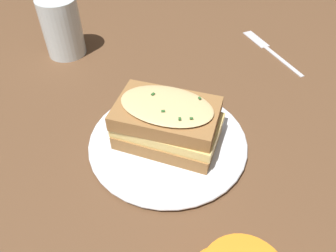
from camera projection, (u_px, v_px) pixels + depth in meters
ground_plane at (178, 140)px, 0.52m from camera, size 2.40×2.40×0.00m
dinner_plate at (168, 142)px, 0.51m from camera, size 0.25×0.25×0.01m
sandwich at (167, 123)px, 0.48m from camera, size 0.15×0.18×0.07m
water_glass at (62, 27)px, 0.67m from camera, size 0.08×0.08×0.12m
fork at (266, 47)px, 0.72m from camera, size 0.19×0.07×0.00m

